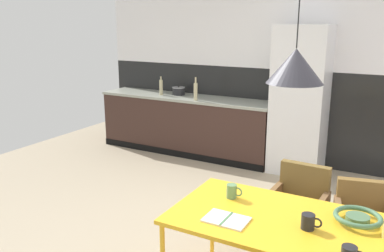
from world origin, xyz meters
name	(u,v)px	position (x,y,z in m)	size (l,w,h in m)	color
back_wall_splashback_dark	(291,117)	(0.00, 2.93, 0.69)	(6.33, 0.12, 1.38)	black
back_wall_panel_upper	(298,20)	(0.00, 2.93, 2.08)	(6.33, 0.12, 1.38)	white
kitchen_counter	(186,124)	(-1.59, 2.57, 0.46)	(2.87, 0.63, 0.91)	#39251F
refrigerator_column	(300,101)	(0.20, 2.57, 1.01)	(0.70, 0.60, 2.02)	silver
dining_table	(284,226)	(0.85, -0.33, 0.68)	(1.57, 0.89, 0.73)	gold
armchair_head_of_table	(300,198)	(0.73, 0.61, 0.49)	(0.51, 0.49, 0.78)	brown
armchair_near_window	(365,214)	(1.29, 0.54, 0.49)	(0.57, 0.57, 0.74)	brown
fruit_bowl	(358,217)	(1.29, -0.14, 0.77)	(0.32, 0.32, 0.06)	#4C704C
open_book	(226,219)	(0.50, -0.53, 0.73)	(0.30, 0.21, 0.02)	white
mug_white_ceramic	(308,222)	(1.02, -0.38, 0.78)	(0.14, 0.09, 0.10)	black
mug_dark_espresso	(232,191)	(0.39, -0.18, 0.78)	(0.13, 0.08, 0.11)	#5B8456
cooking_pot	(179,91)	(-1.76, 2.64, 0.98)	(0.20, 0.20, 0.15)	black
bottle_oil_tall	(161,87)	(-2.01, 2.50, 1.04)	(0.06, 0.06, 0.30)	tan
bottle_spice_small	(196,91)	(-1.30, 2.36, 1.05)	(0.06, 0.06, 0.35)	tan
pendant_lamp_over_table_near	(295,66)	(0.85, -0.31, 1.78)	(0.36, 0.36, 1.05)	black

